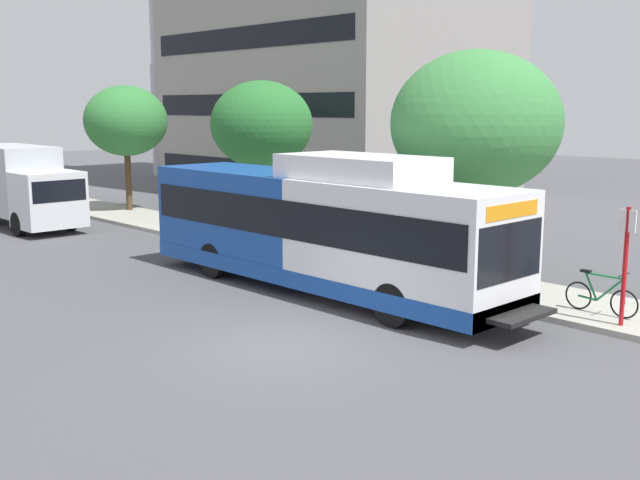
# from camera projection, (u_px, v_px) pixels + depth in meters

# --- Properties ---
(ground_plane) EXTENTS (120.00, 120.00, 0.00)m
(ground_plane) POSITION_uv_depth(u_px,v_px,m) (98.00, 282.00, 21.18)
(ground_plane) COLOR #4C4C51
(sidewalk_curb) EXTENTS (3.00, 56.00, 0.14)m
(sidewalk_curb) POSITION_uv_depth(u_px,v_px,m) (327.00, 256.00, 24.49)
(sidewalk_curb) COLOR #A8A399
(sidewalk_curb) RESTS_ON ground
(transit_bus) EXTENTS (2.58, 12.25, 3.65)m
(transit_bus) POSITION_uv_depth(u_px,v_px,m) (321.00, 227.00, 19.88)
(transit_bus) COLOR white
(transit_bus) RESTS_ON ground
(bus_stop_sign_pole) EXTENTS (0.10, 0.36, 2.60)m
(bus_stop_sign_pole) POSITION_uv_depth(u_px,v_px,m) (626.00, 257.00, 16.24)
(bus_stop_sign_pole) COLOR red
(bus_stop_sign_pole) RESTS_ON sidewalk_curb
(bicycle_parked) EXTENTS (0.52, 1.76, 1.02)m
(bicycle_parked) POSITION_uv_depth(u_px,v_px,m) (601.00, 296.00, 17.35)
(bicycle_parked) COLOR black
(bicycle_parked) RESTS_ON sidewalk_curb
(street_tree_near_stop) EXTENTS (4.68, 4.68, 6.22)m
(street_tree_near_stop) POSITION_uv_depth(u_px,v_px,m) (476.00, 124.00, 20.77)
(street_tree_near_stop) COLOR #4C3823
(street_tree_near_stop) RESTS_ON sidewalk_curb
(street_tree_mid_block) EXTENTS (3.76, 3.76, 5.64)m
(street_tree_mid_block) POSITION_uv_depth(u_px,v_px,m) (262.00, 125.00, 27.88)
(street_tree_mid_block) COLOR #4C3823
(street_tree_mid_block) RESTS_ON sidewalk_curb
(street_tree_far_block) EXTENTS (3.72, 3.72, 5.63)m
(street_tree_far_block) POSITION_uv_depth(u_px,v_px,m) (126.00, 121.00, 34.20)
(street_tree_far_block) COLOR #4C3823
(street_tree_far_block) RESTS_ON sidewalk_curb
(box_truck_background) EXTENTS (2.32, 7.01, 3.25)m
(box_truck_background) POSITION_uv_depth(u_px,v_px,m) (19.00, 184.00, 30.61)
(box_truck_background) COLOR silver
(box_truck_background) RESTS_ON ground
(lattice_comm_tower) EXTENTS (1.10, 1.10, 33.30)m
(lattice_comm_tower) POSITION_uv_depth(u_px,v_px,m) (156.00, 12.00, 52.02)
(lattice_comm_tower) COLOR #B7B7BC
(lattice_comm_tower) RESTS_ON ground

